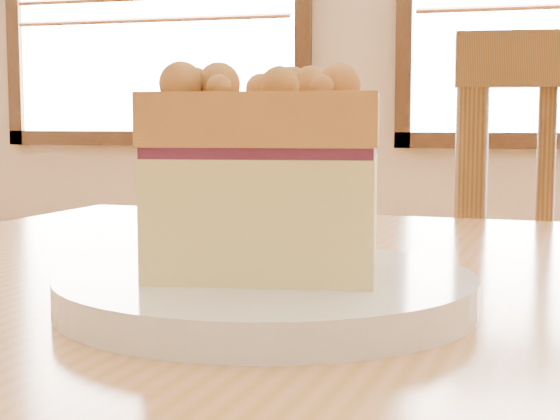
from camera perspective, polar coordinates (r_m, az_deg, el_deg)
The scene contains 2 objects.
plate at distance 0.51m, azimuth -0.91°, elevation -5.45°, with size 0.25×0.25×0.02m.
cake_slice at distance 0.50m, azimuth -0.90°, elevation 2.30°, with size 0.15×0.11×0.12m.
Camera 1 is at (0.02, -0.37, 0.86)m, focal length 55.00 mm.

